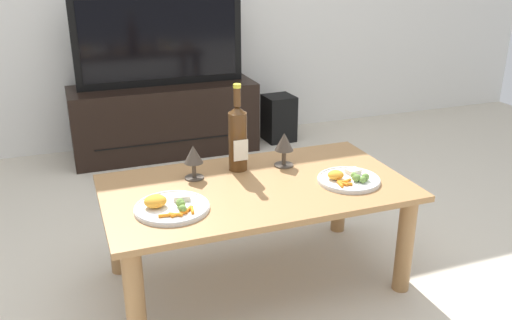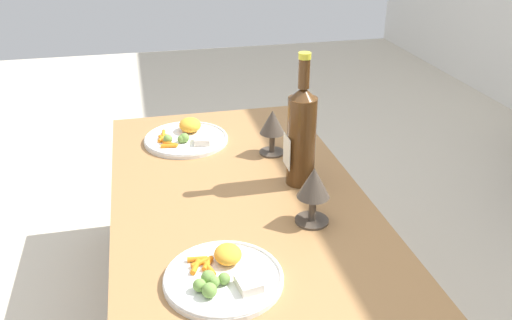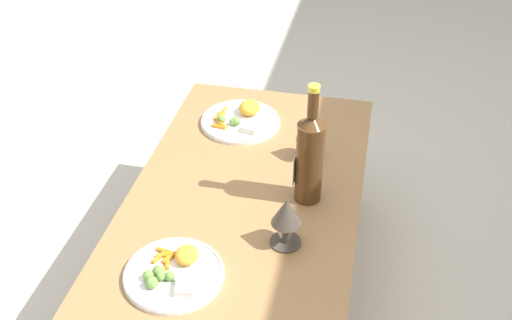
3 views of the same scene
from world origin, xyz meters
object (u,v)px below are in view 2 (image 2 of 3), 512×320
at_px(goblet_left, 272,125).
at_px(dinner_plate_right, 223,276).
at_px(goblet_right, 314,186).
at_px(dinner_plate_left, 186,137).
at_px(wine_bottle, 302,133).
at_px(dining_table, 238,215).

relative_size(goblet_left, dinner_plate_right, 0.56).
relative_size(goblet_right, dinner_plate_left, 0.55).
distance_m(wine_bottle, dinner_plate_right, 0.50).
relative_size(dining_table, dinner_plate_right, 4.76).
height_order(wine_bottle, goblet_right, wine_bottle).
height_order(goblet_left, dinner_plate_right, goblet_left).
bearing_deg(wine_bottle, goblet_left, -171.64).
bearing_deg(wine_bottle, goblet_right, -8.36).
bearing_deg(dining_table, goblet_right, 39.48).
xyz_separation_m(dining_table, wine_bottle, (-0.02, 0.18, 0.23)).
bearing_deg(dinner_plate_left, dinner_plate_right, -0.13).
distance_m(dining_table, goblet_right, 0.30).
bearing_deg(dinner_plate_left, wine_bottle, 38.54).
distance_m(dining_table, wine_bottle, 0.29).
distance_m(goblet_left, dinner_plate_left, 0.31).
height_order(wine_bottle, dinner_plate_right, wine_bottle).
relative_size(goblet_right, dinner_plate_right, 0.59).
height_order(dining_table, wine_bottle, wine_bottle).
height_order(dining_table, goblet_left, goblet_left).
xyz_separation_m(goblet_right, dinner_plate_left, (-0.56, -0.25, -0.09)).
height_order(goblet_right, dinner_plate_left, goblet_right).
distance_m(goblet_right, dinner_plate_right, 0.32).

